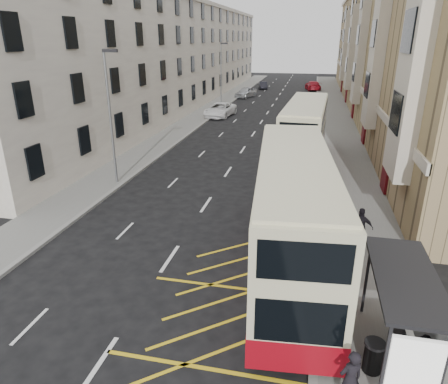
% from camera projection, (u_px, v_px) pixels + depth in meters
% --- Properties ---
extents(ground, '(200.00, 200.00, 0.00)m').
position_uv_depth(ground, '(129.00, 319.00, 13.26)').
color(ground, black).
rests_on(ground, ground).
extents(pavement_right, '(4.00, 120.00, 0.15)m').
position_uv_depth(pavement_right, '(338.00, 133.00, 38.95)').
color(pavement_right, '#63635E').
rests_on(pavement_right, ground).
extents(pavement_left, '(3.00, 120.00, 0.15)m').
position_uv_depth(pavement_left, '(186.00, 126.00, 42.05)').
color(pavement_left, '#63635E').
rests_on(pavement_left, ground).
extents(kerb_right, '(0.25, 120.00, 0.15)m').
position_uv_depth(kerb_right, '(317.00, 132.00, 39.35)').
color(kerb_right, gray).
rests_on(kerb_right, ground).
extents(kerb_left, '(0.25, 120.00, 0.15)m').
position_uv_depth(kerb_left, '(199.00, 126.00, 41.75)').
color(kerb_left, gray).
rests_on(kerb_left, ground).
extents(road_markings, '(10.00, 110.00, 0.01)m').
position_uv_depth(road_markings, '(272.00, 106.00, 54.23)').
color(road_markings, silver).
rests_on(road_markings, ground).
extents(terrace_right, '(10.75, 79.00, 15.25)m').
position_uv_depth(terrace_right, '(396.00, 48.00, 48.87)').
color(terrace_right, '#9B815A').
rests_on(terrace_right, ground).
extents(terrace_left, '(9.18, 79.00, 13.25)m').
position_uv_depth(terrace_left, '(177.00, 55.00, 55.02)').
color(terrace_left, silver).
rests_on(terrace_left, ground).
extents(bus_shelter, '(1.65, 4.25, 2.70)m').
position_uv_depth(bus_shelter, '(411.00, 307.00, 10.46)').
color(bus_shelter, black).
rests_on(bus_shelter, pavement_right).
extents(guard_railing, '(0.06, 6.56, 1.01)m').
position_uv_depth(guard_railing, '(322.00, 236.00, 16.93)').
color(guard_railing, red).
rests_on(guard_railing, pavement_right).
extents(street_lamp_near, '(0.93, 0.18, 8.00)m').
position_uv_depth(street_lamp_near, '(110.00, 111.00, 23.78)').
color(street_lamp_near, gray).
rests_on(street_lamp_near, pavement_left).
extents(street_lamp_far, '(0.93, 0.18, 8.00)m').
position_uv_depth(street_lamp_far, '(221.00, 72.00, 51.10)').
color(street_lamp_far, gray).
rests_on(street_lamp_far, pavement_left).
extents(double_decker_front, '(3.75, 11.97, 4.70)m').
position_uv_depth(double_decker_front, '(293.00, 214.00, 15.37)').
color(double_decker_front, beige).
rests_on(double_decker_front, ground).
extents(double_decker_rear, '(3.19, 11.49, 4.54)m').
position_uv_depth(double_decker_rear, '(304.00, 133.00, 28.63)').
color(double_decker_rear, beige).
rests_on(double_decker_rear, ground).
extents(litter_bin, '(0.57, 0.57, 0.95)m').
position_uv_depth(litter_bin, '(373.00, 356.00, 10.87)').
color(litter_bin, black).
rests_on(litter_bin, pavement_right).
extents(pedestrian_near, '(0.73, 0.64, 1.69)m').
position_uv_depth(pedestrian_near, '(350.00, 380.00, 9.68)').
color(pedestrian_near, black).
rests_on(pedestrian_near, pavement_right).
extents(pedestrian_mid, '(0.90, 0.73, 1.72)m').
position_uv_depth(pedestrian_mid, '(423.00, 365.00, 10.08)').
color(pedestrian_mid, black).
rests_on(pedestrian_mid, pavement_right).
extents(pedestrian_far, '(1.08, 0.53, 1.79)m').
position_uv_depth(pedestrian_far, '(361.00, 227.00, 17.32)').
color(pedestrian_far, black).
rests_on(pedestrian_far, pavement_right).
extents(white_van, '(3.27, 5.98, 1.59)m').
position_uv_depth(white_van, '(220.00, 110.00, 46.96)').
color(white_van, white).
rests_on(white_van, ground).
extents(car_silver, '(3.31, 5.06, 1.60)m').
position_uv_depth(car_silver, '(246.00, 92.00, 61.88)').
color(car_silver, '#B5B9BE').
rests_on(car_silver, ground).
extents(car_dark, '(2.10, 4.12, 1.29)m').
position_uv_depth(car_dark, '(263.00, 85.00, 72.29)').
color(car_dark, black).
rests_on(car_dark, ground).
extents(car_red, '(3.11, 5.80, 1.60)m').
position_uv_depth(car_red, '(313.00, 86.00, 70.55)').
color(car_red, maroon).
rests_on(car_red, ground).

